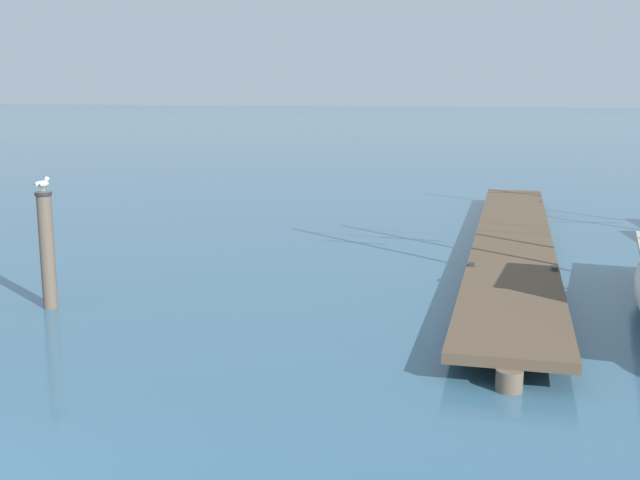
# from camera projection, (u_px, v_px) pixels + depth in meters

# --- Properties ---
(floating_dock) EXTENTS (2.92, 18.59, 0.53)m
(floating_dock) POSITION_uv_depth(u_px,v_px,m) (513.00, 239.00, 18.93)
(floating_dock) COLOR brown
(floating_dock) RESTS_ON ground
(mooring_piling) EXTENTS (0.30, 0.30, 2.13)m
(mooring_piling) POSITION_uv_depth(u_px,v_px,m) (47.00, 249.00, 14.04)
(mooring_piling) COLOR brown
(mooring_piling) RESTS_ON ground
(perched_seagull) EXTENTS (0.16, 0.38, 0.26)m
(perched_seagull) POSITION_uv_depth(u_px,v_px,m) (42.00, 184.00, 13.81)
(perched_seagull) COLOR gold
(perched_seagull) RESTS_ON mooring_piling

